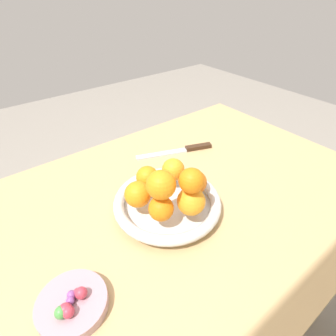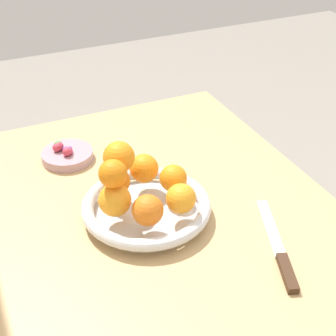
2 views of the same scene
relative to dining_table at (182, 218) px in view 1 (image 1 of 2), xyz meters
The scene contains 20 objects.
ground_plane 0.65m from the dining_table, ahead, with size 6.00×6.00×0.00m, color gray.
dining_table is the anchor object (origin of this frame).
fruit_bowl 0.13m from the dining_table, 13.33° to the left, with size 0.26×0.26×0.04m.
candy_dish 0.38m from the dining_table, 17.01° to the left, with size 0.12×0.12×0.02m, color #B28C99.
orange_0 0.16m from the dining_table, 76.89° to the right, with size 0.06×0.06×0.06m, color orange.
orange_1 0.18m from the dining_table, 32.76° to the right, with size 0.06×0.06×0.06m, color orange.
orange_2 0.21m from the dining_table, ahead, with size 0.06×0.06×0.06m, color orange.
orange_3 0.20m from the dining_table, 26.92° to the left, with size 0.06×0.06×0.06m, color orange.
orange_4 0.19m from the dining_table, 58.28° to the left, with size 0.06×0.06×0.06m, color orange.
orange_5 0.16m from the dining_table, 90.97° to the left, with size 0.06×0.06×0.06m, color orange.
orange_6 0.25m from the dining_table, 25.47° to the left, with size 0.06×0.06×0.06m, color orange.
orange_7 0.24m from the dining_table, 56.73° to the left, with size 0.06×0.06×0.06m, color orange.
candy_ball_0 0.37m from the dining_table, 17.16° to the left, with size 0.01×0.01×0.01m, color #C6384C.
candy_ball_1 0.38m from the dining_table, 16.40° to the left, with size 0.02×0.02×0.02m, color #8C4C99.
candy_ball_2 0.38m from the dining_table, 17.43° to the left, with size 0.01×0.01×0.01m, color #8C4C99.
candy_ball_3 0.40m from the dining_table, 18.56° to the left, with size 0.02×0.02×0.02m, color #C6384C.
candy_ball_4 0.40m from the dining_table, 19.56° to the left, with size 0.02×0.02×0.02m, color #C6384C.
candy_ball_5 0.40m from the dining_table, 18.20° to the left, with size 0.02×0.02×0.02m, color #4C9947.
candy_ball_6 0.37m from the dining_table, 18.54° to the left, with size 0.02×0.02×0.02m, color #C6384C.
knife 0.24m from the dining_table, 128.89° to the right, with size 0.25×0.11×0.01m.
Camera 1 is at (0.35, 0.39, 1.21)m, focal length 28.00 mm.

